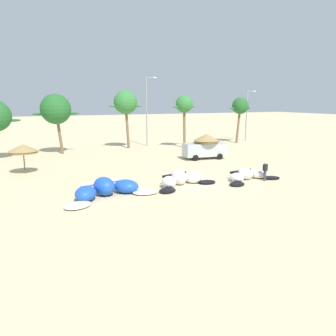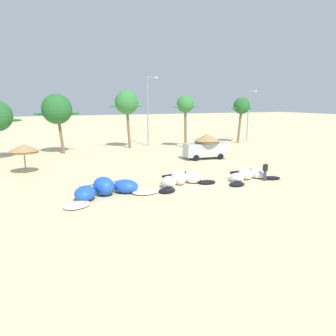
% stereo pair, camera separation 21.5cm
% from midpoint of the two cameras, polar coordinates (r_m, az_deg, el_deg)
% --- Properties ---
extents(ground_plane, '(260.00, 260.00, 0.00)m').
position_cam_midpoint_polar(ground_plane, '(27.11, 5.26, -2.51)').
color(ground_plane, beige).
extents(kite_far_left, '(7.23, 4.18, 1.32)m').
position_cam_midpoint_polar(kite_far_left, '(23.36, -11.02, -3.73)').
color(kite_far_left, white).
rests_on(kite_far_left, ground).
extents(kite_left, '(5.75, 3.41, 1.24)m').
position_cam_midpoint_polar(kite_left, '(25.94, 2.09, -2.04)').
color(kite_left, black).
rests_on(kite_left, ground).
extents(kite_left_of_center, '(5.84, 3.10, 1.01)m').
position_cam_midpoint_polar(kite_left_of_center, '(28.51, 13.63, -1.28)').
color(kite_left_of_center, black).
rests_on(kite_left_of_center, ground).
extents(beach_umbrella_near_van, '(2.62, 2.62, 2.74)m').
position_cam_midpoint_polar(beach_umbrella_near_van, '(32.68, -24.34, 3.10)').
color(beach_umbrella_near_van, brown).
rests_on(beach_umbrella_near_van, ground).
extents(beach_umbrella_middle, '(2.96, 2.96, 2.91)m').
position_cam_midpoint_polar(beach_umbrella_middle, '(37.73, 6.61, 5.27)').
color(beach_umbrella_middle, brown).
rests_on(beach_umbrella_middle, ground).
extents(parked_van, '(5.09, 2.60, 1.84)m').
position_cam_midpoint_polar(parked_van, '(37.90, 6.12, 3.26)').
color(parked_van, '#B2B7BC').
rests_on(parked_van, ground).
extents(person_near_kites, '(0.36, 0.24, 1.62)m').
position_cam_midpoint_polar(person_near_kites, '(28.53, 16.51, -0.54)').
color(person_near_kites, '#383842').
rests_on(person_near_kites, ground).
extents(palm_left, '(5.61, 3.74, 7.50)m').
position_cam_midpoint_polar(palm_left, '(43.17, -19.29, 9.69)').
color(palm_left, brown).
rests_on(palm_left, ground).
extents(palm_left_of_gap, '(4.92, 3.28, 8.08)m').
position_cam_midpoint_polar(palm_left_of_gap, '(46.29, -7.62, 11.30)').
color(palm_left_of_gap, brown).
rests_on(palm_left_of_gap, ground).
extents(palm_center_left, '(3.63, 2.42, 7.41)m').
position_cam_midpoint_polar(palm_center_left, '(46.54, 2.73, 10.98)').
color(palm_center_left, brown).
rests_on(palm_center_left, ground).
extents(palm_center_right, '(3.93, 2.62, 7.17)m').
position_cam_midpoint_polar(palm_center_right, '(53.39, 12.49, 10.51)').
color(palm_center_right, brown).
rests_on(palm_center_right, ground).
extents(lamppost_west_center, '(1.73, 0.24, 10.11)m').
position_cam_midpoint_polar(lamppost_west_center, '(48.56, -3.78, 10.49)').
color(lamppost_west_center, gray).
rests_on(lamppost_west_center, ground).
extents(lamppost_east_center, '(1.78, 0.24, 8.33)m').
position_cam_midpoint_polar(lamppost_east_center, '(56.52, 13.68, 9.46)').
color(lamppost_east_center, gray).
rests_on(lamppost_east_center, ground).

